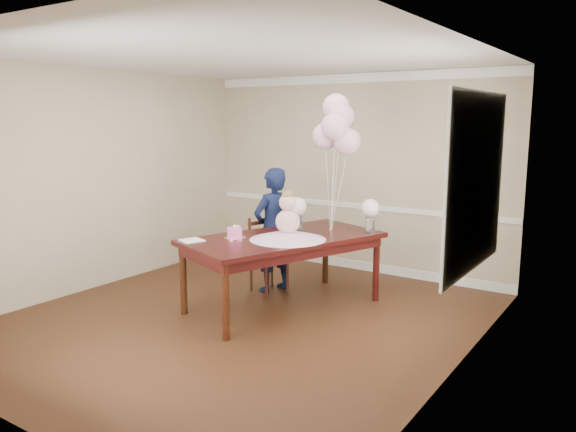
{
  "coord_description": "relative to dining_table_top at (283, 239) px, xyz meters",
  "views": [
    {
      "loc": [
        3.56,
        -4.42,
        2.1
      ],
      "look_at": [
        0.21,
        0.57,
        1.05
      ],
      "focal_mm": 35.0,
      "sensor_mm": 36.0,
      "label": 1
    }
  ],
  "objects": [
    {
      "name": "floor",
      "position": [
        -0.14,
        -0.58,
        -0.79
      ],
      "size": [
        4.5,
        5.0,
        0.0
      ],
      "primitive_type": "cube",
      "color": "black",
      "rests_on": "ground"
    },
    {
      "name": "ceiling",
      "position": [
        -0.14,
        -0.58,
        1.91
      ],
      "size": [
        4.5,
        5.0,
        0.02
      ],
      "primitive_type": "cube",
      "color": "white",
      "rests_on": "wall_back"
    },
    {
      "name": "wall_back",
      "position": [
        -0.14,
        1.92,
        0.56
      ],
      "size": [
        4.5,
        0.02,
        2.7
      ],
      "primitive_type": "cube",
      "color": "tan",
      "rests_on": "floor"
    },
    {
      "name": "wall_left",
      "position": [
        -2.39,
        -0.58,
        0.56
      ],
      "size": [
        0.02,
        5.0,
        2.7
      ],
      "primitive_type": "cube",
      "color": "tan",
      "rests_on": "floor"
    },
    {
      "name": "wall_right",
      "position": [
        2.11,
        -0.58,
        0.56
      ],
      "size": [
        0.02,
        5.0,
        2.7
      ],
      "primitive_type": "cube",
      "color": "tan",
      "rests_on": "floor"
    },
    {
      "name": "chair_rail_trim",
      "position": [
        -0.14,
        1.91,
        0.11
      ],
      "size": [
        4.5,
        0.02,
        0.07
      ],
      "primitive_type": "cube",
      "color": "white",
      "rests_on": "wall_back"
    },
    {
      "name": "crown_molding",
      "position": [
        -0.14,
        1.91,
        1.84
      ],
      "size": [
        4.5,
        0.02,
        0.12
      ],
      "primitive_type": "cube",
      "color": "white",
      "rests_on": "wall_back"
    },
    {
      "name": "baseboard_trim",
      "position": [
        -0.14,
        1.91,
        -0.73
      ],
      "size": [
        4.5,
        0.02,
        0.12
      ],
      "primitive_type": "cube",
      "color": "white",
      "rests_on": "floor"
    },
    {
      "name": "window_frame",
      "position": [
        2.09,
        -0.08,
        0.76
      ],
      "size": [
        0.02,
        1.66,
        1.56
      ],
      "primitive_type": "cube",
      "color": "silver",
      "rests_on": "wall_right"
    },
    {
      "name": "window_blinds",
      "position": [
        2.07,
        -0.08,
        0.76
      ],
      "size": [
        0.01,
        1.5,
        1.4
      ],
      "primitive_type": "cube",
      "color": "white",
      "rests_on": "wall_right"
    },
    {
      "name": "dining_table_top",
      "position": [
        0.0,
        0.0,
        0.0
      ],
      "size": [
        1.76,
        2.41,
        0.05
      ],
      "primitive_type": "cube",
      "rotation": [
        0.0,
        0.0,
        -0.35
      ],
      "color": "black",
      "rests_on": "table_leg_fl"
    },
    {
      "name": "table_apron",
      "position": [
        0.0,
        0.0,
        -0.08
      ],
      "size": [
        1.62,
        2.27,
        0.11
      ],
      "primitive_type": "cube",
      "rotation": [
        0.0,
        0.0,
        -0.35
      ],
      "color": "black",
      "rests_on": "table_leg_fl"
    },
    {
      "name": "table_leg_fl",
      "position": [
        -0.77,
        -0.78,
        -0.41
      ],
      "size": [
        0.1,
        0.1,
        0.76
      ],
      "primitive_type": "cylinder",
      "rotation": [
        0.0,
        0.0,
        -0.35
      ],
      "color": "black",
      "rests_on": "floor"
    },
    {
      "name": "table_leg_fr",
      "position": [
        0.09,
        -1.09,
        -0.41
      ],
      "size": [
        0.1,
        0.1,
        0.76
      ],
      "primitive_type": "cylinder",
      "rotation": [
        0.0,
        0.0,
        -0.35
      ],
      "color": "black",
      "rests_on": "floor"
    },
    {
      "name": "table_leg_bl",
      "position": [
        -0.09,
        1.09,
        -0.41
      ],
      "size": [
        0.1,
        0.1,
        0.76
      ],
      "primitive_type": "cylinder",
      "rotation": [
        0.0,
        0.0,
        -0.35
      ],
      "color": "black",
      "rests_on": "floor"
    },
    {
      "name": "table_leg_br",
      "position": [
        0.77,
        0.78,
        -0.41
      ],
      "size": [
        0.1,
        0.1,
        0.76
      ],
      "primitive_type": "cylinder",
      "rotation": [
        0.0,
        0.0,
        -0.35
      ],
      "color": "black",
      "rests_on": "floor"
    },
    {
      "name": "baby_skirt",
      "position": [
        0.13,
        -0.11,
        0.08
      ],
      "size": [
        1.06,
        1.06,
        0.11
      ],
      "primitive_type": "cone",
      "rotation": [
        0.0,
        0.0,
        -0.35
      ],
      "color": "#DCA2BC",
      "rests_on": "dining_table_top"
    },
    {
      "name": "baby_torso",
      "position": [
        0.13,
        -0.11,
        0.22
      ],
      "size": [
        0.26,
        0.26,
        0.26
      ],
      "primitive_type": "sphere",
      "color": "pink",
      "rests_on": "baby_skirt"
    },
    {
      "name": "baby_head",
      "position": [
        0.13,
        -0.11,
        0.43
      ],
      "size": [
        0.18,
        0.18,
        0.18
      ],
      "primitive_type": "sphere",
      "color": "#E6AC9E",
      "rests_on": "baby_torso"
    },
    {
      "name": "baby_hair",
      "position": [
        0.13,
        -0.11,
        0.49
      ],
      "size": [
        0.13,
        0.13,
        0.13
      ],
      "primitive_type": "sphere",
      "color": "olive",
      "rests_on": "baby_head"
    },
    {
      "name": "cake_platter",
      "position": [
        -0.37,
        -0.38,
        0.03
      ],
      "size": [
        0.31,
        0.31,
        0.01
      ],
      "primitive_type": "cylinder",
      "rotation": [
        0.0,
        0.0,
        -0.35
      ],
      "color": "silver",
      "rests_on": "dining_table_top"
    },
    {
      "name": "birthday_cake",
      "position": [
        -0.37,
        -0.38,
        0.09
      ],
      "size": [
        0.21,
        0.21,
        0.11
      ],
      "primitive_type": "cylinder",
      "rotation": [
        0.0,
        0.0,
        -0.35
      ],
      "color": "#F44DA3",
      "rests_on": "cake_platter"
    },
    {
      "name": "cake_flower_a",
      "position": [
        -0.37,
        -0.38,
        0.16
      ],
      "size": [
        0.03,
        0.03,
        0.03
      ],
      "primitive_type": "sphere",
      "color": "white",
      "rests_on": "birthday_cake"
    },
    {
      "name": "cake_flower_b",
      "position": [
        -0.33,
        -0.38,
        0.16
      ],
      "size": [
        0.03,
        0.03,
        0.03
      ],
      "primitive_type": "sphere",
      "color": "silver",
      "rests_on": "birthday_cake"
    },
    {
      "name": "rose_vase_near",
      "position": [
        -0.04,
        0.36,
        0.11
      ],
      "size": [
        0.14,
        0.14,
        0.17
      ],
      "primitive_type": "cylinder",
      "rotation": [
        0.0,
        0.0,
        -0.35
      ],
      "color": "white",
      "rests_on": "dining_table_top"
    },
    {
      "name": "roses_near",
      "position": [
        -0.04,
        0.36,
        0.31
      ],
      "size": [
        0.21,
        0.21,
        0.21
      ],
      "primitive_type": "sphere",
      "color": "silver",
      "rests_on": "rose_vase_near"
    },
    {
      "name": "rose_vase_far",
      "position": [
        0.7,
        0.73,
        0.11
      ],
      "size": [
        0.14,
        0.14,
        0.17
      ],
      "primitive_type": "cylinder",
      "rotation": [
        0.0,
        0.0,
        -0.35
      ],
      "color": "silver",
      "rests_on": "dining_table_top"
    },
    {
      "name": "roses_far",
      "position": [
        0.7,
        0.73,
        0.31
      ],
      "size": [
        0.21,
        0.21,
        0.21
      ],
      "primitive_type": "sphere",
      "color": "white",
      "rests_on": "rose_vase_far"
    },
    {
      "name": "napkin",
      "position": [
        -0.67,
        -0.74,
        0.03
      ],
      "size": [
        0.28,
        0.28,
        0.01
      ],
      "primitive_type": "cube",
      "rotation": [
        0.0,
        0.0,
        -0.35
      ],
      "color": "white",
      "rests_on": "dining_table_top"
    },
    {
      "name": "balloon_weight",
      "position": [
        0.31,
        0.52,
        0.04
      ],
      "size": [
        0.06,
        0.06,
        0.02
      ],
      "primitive_type": "cylinder",
      "rotation": [
        0.0,
        0.0,
        -0.35
      ],
      "color": "#BDBCC1",
      "rests_on": "dining_table_top"
    },
    {
      "name": "balloon_a",
      "position": [
        0.2,
        0.56,
        1.11
      ],
      "size": [
        0.3,
        0.3,
        0.3
      ],
      "primitive_type": "sphere",
      "color": "#FFB4D5",
      "rests_on": "balloon_ribbon_a"
    },
    {
      "name": "balloon_b",
      "position": [
        0.39,
        0.44,
        1.22
      ],
      "size": [
        0.3,
        0.3,
        0.3
      ],
      "primitive_type": "sphere",
      "color": "#EFA9C4",
      "rests_on": "balloon_ribbon_b"
    },
    {
      "name": "balloon_c",
      "position": [
        0.36,
        0.62,
        1.33
      ],
      "size": [
        0.3,
        0.3,
        0.3
      ],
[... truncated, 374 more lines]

